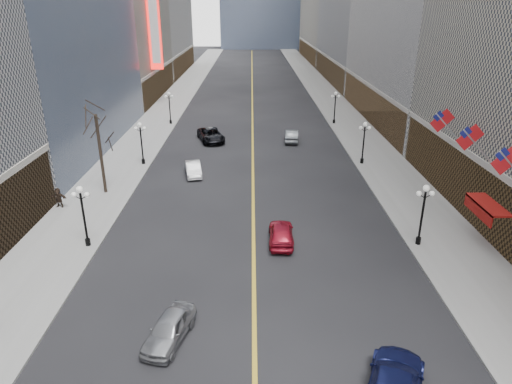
{
  "coord_description": "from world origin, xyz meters",
  "views": [
    {
      "loc": [
        -0.1,
        1.28,
        16.03
      ],
      "look_at": [
        0.07,
        19.51,
        8.52
      ],
      "focal_mm": 32.0,
      "sensor_mm": 36.0,
      "label": 1
    }
  ],
  "objects_px": {
    "streetlamp_west_2": "(141,139)",
    "car_nb_far": "(211,135)",
    "streetlamp_west_1": "(83,210)",
    "car_nb_near": "(169,329)",
    "streetlamp_east_3": "(335,104)",
    "car_sb_far": "(292,136)",
    "streetlamp_east_2": "(364,138)",
    "streetlamp_west_3": "(169,104)",
    "streetlamp_east_1": "(423,209)",
    "car_sb_mid": "(281,233)",
    "car_nb_mid": "(193,169)"
  },
  "relations": [
    {
      "from": "car_sb_far",
      "to": "car_nb_mid",
      "type": "bearing_deg",
      "value": 53.57
    },
    {
      "from": "streetlamp_east_2",
      "to": "car_sb_far",
      "type": "xyz_separation_m",
      "value": [
        -6.86,
        9.04,
        -2.15
      ]
    },
    {
      "from": "streetlamp_west_2",
      "to": "car_nb_far",
      "type": "height_order",
      "value": "streetlamp_west_2"
    },
    {
      "from": "streetlamp_west_1",
      "to": "streetlamp_west_3",
      "type": "relative_size",
      "value": 1.0
    },
    {
      "from": "car_nb_near",
      "to": "car_sb_mid",
      "type": "xyz_separation_m",
      "value": [
        6.36,
        10.4,
        0.04
      ]
    },
    {
      "from": "streetlamp_west_2",
      "to": "car_sb_mid",
      "type": "bearing_deg",
      "value": -51.63
    },
    {
      "from": "streetlamp_east_3",
      "to": "car_sb_far",
      "type": "relative_size",
      "value": 1.0
    },
    {
      "from": "streetlamp_east_3",
      "to": "car_sb_mid",
      "type": "relative_size",
      "value": 1.03
    },
    {
      "from": "streetlamp_east_1",
      "to": "streetlamp_west_2",
      "type": "xyz_separation_m",
      "value": [
        -23.6,
        18.0,
        0.0
      ]
    },
    {
      "from": "streetlamp_west_1",
      "to": "streetlamp_west_2",
      "type": "xyz_separation_m",
      "value": [
        0.0,
        18.0,
        0.0
      ]
    },
    {
      "from": "streetlamp_east_2",
      "to": "car_nb_mid",
      "type": "xyz_separation_m",
      "value": [
        -17.82,
        -3.23,
        -2.23
      ]
    },
    {
      "from": "car_nb_near",
      "to": "streetlamp_east_3",
      "type": "bearing_deg",
      "value": 86.15
    },
    {
      "from": "streetlamp_east_2",
      "to": "streetlamp_west_1",
      "type": "relative_size",
      "value": 1.0
    },
    {
      "from": "car_sb_mid",
      "to": "car_nb_mid",
      "type": "bearing_deg",
      "value": -58.49
    },
    {
      "from": "streetlamp_west_3",
      "to": "car_sb_far",
      "type": "distance_m",
      "value": 19.11
    },
    {
      "from": "car_nb_far",
      "to": "car_sb_mid",
      "type": "bearing_deg",
      "value": -91.77
    },
    {
      "from": "car_sb_far",
      "to": "streetlamp_west_1",
      "type": "bearing_deg",
      "value": 63.59
    },
    {
      "from": "streetlamp_east_1",
      "to": "car_nb_mid",
      "type": "xyz_separation_m",
      "value": [
        -17.82,
        14.77,
        -2.23
      ]
    },
    {
      "from": "streetlamp_west_2",
      "to": "car_nb_mid",
      "type": "distance_m",
      "value": 6.98
    },
    {
      "from": "streetlamp_east_2",
      "to": "car_sb_far",
      "type": "bearing_deg",
      "value": 127.22
    },
    {
      "from": "car_nb_far",
      "to": "car_sb_mid",
      "type": "height_order",
      "value": "car_nb_far"
    },
    {
      "from": "streetlamp_east_2",
      "to": "streetlamp_west_3",
      "type": "distance_m",
      "value": 29.68
    },
    {
      "from": "car_nb_far",
      "to": "car_sb_far",
      "type": "height_order",
      "value": "car_nb_far"
    },
    {
      "from": "streetlamp_west_1",
      "to": "streetlamp_west_3",
      "type": "height_order",
      "value": "same"
    },
    {
      "from": "streetlamp_east_3",
      "to": "car_nb_far",
      "type": "bearing_deg",
      "value": -152.77
    },
    {
      "from": "streetlamp_east_2",
      "to": "streetlamp_east_3",
      "type": "xyz_separation_m",
      "value": [
        0.0,
        18.0,
        0.0
      ]
    },
    {
      "from": "streetlamp_west_2",
      "to": "streetlamp_east_2",
      "type": "bearing_deg",
      "value": 0.0
    },
    {
      "from": "streetlamp_west_3",
      "to": "car_nb_mid",
      "type": "distance_m",
      "value": 22.11
    },
    {
      "from": "streetlamp_west_2",
      "to": "car_sb_far",
      "type": "height_order",
      "value": "streetlamp_west_2"
    },
    {
      "from": "streetlamp_east_1",
      "to": "streetlamp_west_3",
      "type": "xyz_separation_m",
      "value": [
        -23.6,
        36.0,
        0.0
      ]
    },
    {
      "from": "car_nb_mid",
      "to": "car_nb_far",
      "type": "distance_m",
      "value": 12.47
    },
    {
      "from": "streetlamp_east_1",
      "to": "car_nb_mid",
      "type": "height_order",
      "value": "streetlamp_east_1"
    },
    {
      "from": "car_nb_near",
      "to": "car_sb_mid",
      "type": "bearing_deg",
      "value": 74.12
    },
    {
      "from": "streetlamp_east_3",
      "to": "streetlamp_west_2",
      "type": "height_order",
      "value": "same"
    },
    {
      "from": "streetlamp_west_1",
      "to": "car_sb_far",
      "type": "relative_size",
      "value": 1.0
    },
    {
      "from": "streetlamp_east_3",
      "to": "streetlamp_west_2",
      "type": "relative_size",
      "value": 1.0
    },
    {
      "from": "streetlamp_east_1",
      "to": "streetlamp_east_3",
      "type": "relative_size",
      "value": 1.0
    },
    {
      "from": "streetlamp_east_1",
      "to": "streetlamp_east_2",
      "type": "xyz_separation_m",
      "value": [
        0.0,
        18.0,
        0.0
      ]
    },
    {
      "from": "streetlamp_east_1",
      "to": "car_nb_mid",
      "type": "distance_m",
      "value": 23.25
    },
    {
      "from": "car_nb_mid",
      "to": "streetlamp_east_3",
      "type": "bearing_deg",
      "value": 39.0
    },
    {
      "from": "streetlamp_east_1",
      "to": "streetlamp_west_2",
      "type": "distance_m",
      "value": 29.68
    },
    {
      "from": "streetlamp_west_1",
      "to": "car_nb_far",
      "type": "relative_size",
      "value": 0.78
    },
    {
      "from": "car_sb_mid",
      "to": "streetlamp_east_2",
      "type": "bearing_deg",
      "value": -117.3
    },
    {
      "from": "car_nb_near",
      "to": "car_nb_mid",
      "type": "distance_m",
      "value": 24.65
    },
    {
      "from": "streetlamp_west_1",
      "to": "streetlamp_west_2",
      "type": "height_order",
      "value": "same"
    },
    {
      "from": "streetlamp_east_2",
      "to": "streetlamp_east_3",
      "type": "bearing_deg",
      "value": 90.0
    },
    {
      "from": "car_sb_mid",
      "to": "streetlamp_west_2",
      "type": "bearing_deg",
      "value": -49.58
    },
    {
      "from": "streetlamp_west_3",
      "to": "car_nb_mid",
      "type": "xyz_separation_m",
      "value": [
        5.78,
        -21.23,
        -2.23
      ]
    },
    {
      "from": "car_sb_mid",
      "to": "streetlamp_east_1",
      "type": "bearing_deg",
      "value": 178.71
    },
    {
      "from": "streetlamp_east_3",
      "to": "car_nb_far",
      "type": "distance_m",
      "value": 19.3
    }
  ]
}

